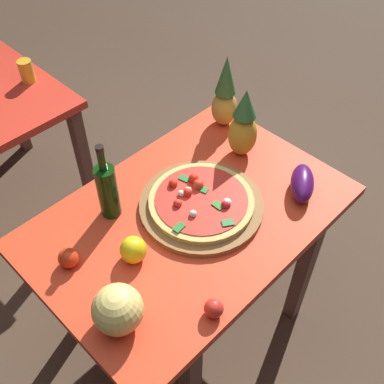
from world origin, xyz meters
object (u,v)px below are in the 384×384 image
(display_table, at_px, (190,230))
(pineapple_right, at_px, (225,95))
(wine_bottle, at_px, (107,190))
(tomato_near_board, at_px, (68,258))
(pizza_board, at_px, (201,205))
(bell_pepper, at_px, (133,250))
(drinking_glass_juice, at_px, (27,71))
(pizza, at_px, (201,200))
(tomato_beside_pepper, at_px, (214,308))
(eggplant, at_px, (302,183))
(pineapple_left, at_px, (243,126))
(melon, at_px, (118,309))

(display_table, relative_size, pineapple_right, 3.49)
(wine_bottle, bearing_deg, tomato_near_board, -161.35)
(pizza_board, height_order, bell_pepper, bell_pepper)
(pizza_board, distance_m, drinking_glass_juice, 1.22)
(pizza, distance_m, bell_pepper, 0.33)
(pizza, height_order, wine_bottle, wine_bottle)
(pizza_board, xyz_separation_m, tomato_beside_pepper, (-0.30, -0.34, 0.02))
(bell_pepper, bearing_deg, pizza_board, -0.83)
(pizza_board, height_order, eggplant, eggplant)
(bell_pepper, height_order, eggplant, bell_pepper)
(display_table, height_order, wine_bottle, wine_bottle)
(display_table, relative_size, tomato_near_board, 16.77)
(bell_pepper, xyz_separation_m, eggplant, (0.67, -0.22, -0.00))
(pizza_board, xyz_separation_m, pizza, (0.00, 0.00, 0.03))
(pineapple_right, distance_m, drinking_glass_juice, 1.04)
(eggplant, bearing_deg, wine_bottle, 143.14)
(pineapple_left, relative_size, tomato_beside_pepper, 4.98)
(display_table, xyz_separation_m, drinking_glass_juice, (0.05, 1.21, 0.16))
(pizza_board, bearing_deg, wine_bottle, 138.49)
(display_table, bearing_deg, tomato_near_board, 163.70)
(display_table, height_order, tomato_beside_pepper, tomato_beside_pepper)
(wine_bottle, relative_size, bell_pepper, 3.25)
(pizza, bearing_deg, display_table, 172.20)
(pineapple_left, xyz_separation_m, drinking_glass_juice, (-0.35, 1.12, -0.09))
(display_table, relative_size, tomato_beside_pepper, 18.76)
(pizza, relative_size, pineapple_right, 1.17)
(display_table, distance_m, tomato_near_board, 0.49)
(wine_bottle, distance_m, bell_pepper, 0.25)
(melon, distance_m, drinking_glass_juice, 1.47)
(melon, bearing_deg, pizza_board, 16.15)
(pineapple_right, distance_m, tomato_near_board, 0.97)
(pizza_board, distance_m, pineapple_left, 0.38)
(pizza_board, relative_size, pineapple_right, 1.38)
(pizza, distance_m, pineapple_left, 0.38)
(bell_pepper, bearing_deg, display_table, 1.12)
(pizza, bearing_deg, bell_pepper, 179.67)
(tomato_beside_pepper, bearing_deg, wine_bottle, 86.05)
(eggplant, xyz_separation_m, tomato_beside_pepper, (-0.64, -0.12, -0.01))
(pizza_board, distance_m, tomato_near_board, 0.53)
(wine_bottle, xyz_separation_m, tomato_near_board, (-0.25, -0.08, -0.09))
(pizza_board, relative_size, bell_pepper, 4.65)
(pineapple_left, height_order, melon, pineapple_left)
(display_table, distance_m, wine_bottle, 0.37)
(pizza, relative_size, tomato_beside_pepper, 6.29)
(melon, distance_m, bell_pepper, 0.25)
(pineapple_right, distance_m, melon, 1.07)
(pizza_board, distance_m, pineapple_right, 0.55)
(display_table, bearing_deg, melon, -160.98)
(pineapple_left, xyz_separation_m, bell_pepper, (-0.68, -0.09, -0.10))
(pizza, height_order, pineapple_left, pineapple_left)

